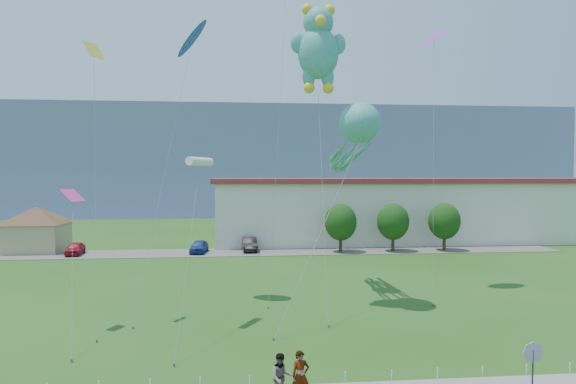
{
  "coord_description": "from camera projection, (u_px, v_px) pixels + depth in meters",
  "views": [
    {
      "loc": [
        -1.48,
        -22.11,
        8.75
      ],
      "look_at": [
        1.52,
        8.0,
        7.69
      ],
      "focal_mm": 32.0,
      "sensor_mm": 36.0,
      "label": 1
    }
  ],
  "objects": [
    {
      "name": "tree_far",
      "position": [
        444.0,
        221.0,
        58.31
      ],
      "size": [
        3.6,
        3.6,
        5.47
      ],
      "color": "#3F2B19",
      "rests_on": "ground"
    },
    {
      "name": "parked_car_red",
      "position": [
        75.0,
        248.0,
        55.24
      ],
      "size": [
        1.87,
        4.04,
        1.34
      ],
      "primitive_type": "imported",
      "rotation": [
        0.0,
        0.0,
        0.07
      ],
      "color": "maroon",
      "rests_on": "parking_strip"
    },
    {
      "name": "stop_sign",
      "position": [
        533.0,
        358.0,
        19.14
      ],
      "size": [
        0.8,
        0.07,
        2.5
      ],
      "color": "slate",
      "rests_on": "ground"
    },
    {
      "name": "small_kite_pink",
      "position": [
        72.0,
        209.0,
        28.29
      ],
      "size": [
        2.22,
        6.12,
        7.97
      ],
      "color": "#DC3094",
      "rests_on": "ground"
    },
    {
      "name": "warehouse",
      "position": [
        443.0,
        209.0,
        68.63
      ],
      "size": [
        61.0,
        15.0,
        8.2
      ],
      "color": "beige",
      "rests_on": "ground"
    },
    {
      "name": "ground",
      "position": [
        272.0,
        374.0,
        22.44
      ],
      "size": [
        160.0,
        160.0,
        0.0
      ],
      "primitive_type": "plane",
      "color": "#244D15",
      "rests_on": "ground"
    },
    {
      "name": "tree_mid",
      "position": [
        393.0,
        222.0,
        57.72
      ],
      "size": [
        3.6,
        3.6,
        5.47
      ],
      "color": "#3F2B19",
      "rests_on": "ground"
    },
    {
      "name": "parked_car_black",
      "position": [
        250.0,
        244.0,
        58.0
      ],
      "size": [
        1.74,
        4.57,
        1.49
      ],
      "primitive_type": "imported",
      "rotation": [
        0.0,
        0.0,
        0.04
      ],
      "color": "black",
      "rests_on": "parking_strip"
    },
    {
      "name": "rope_fence",
      "position": [
        274.0,
        380.0,
        21.14
      ],
      "size": [
        26.05,
        0.05,
        0.5
      ],
      "color": "white",
      "rests_on": "ground"
    },
    {
      "name": "tree_near",
      "position": [
        341.0,
        222.0,
        57.13
      ],
      "size": [
        3.6,
        3.6,
        5.47
      ],
      "color": "#3F2B19",
      "rests_on": "ground"
    },
    {
      "name": "hill_ridge",
      "position": [
        242.0,
        161.0,
        141.34
      ],
      "size": [
        160.0,
        50.0,
        25.0
      ],
      "primitive_type": "cube",
      "color": "slate",
      "rests_on": "ground"
    },
    {
      "name": "pavilion",
      "position": [
        37.0,
        225.0,
        57.75
      ],
      "size": [
        9.2,
        9.2,
        5.0
      ],
      "color": "tan",
      "rests_on": "ground"
    },
    {
      "name": "small_kite_purple",
      "position": [
        434.0,
        43.0,
        39.09
      ],
      "size": [
        3.12,
        6.51,
        19.96
      ],
      "color": "purple",
      "rests_on": "ground"
    },
    {
      "name": "pedestrian_right",
      "position": [
        281.0,
        377.0,
        19.51
      ],
      "size": [
        0.98,
        0.82,
        1.82
      ],
      "primitive_type": "imported",
      "rotation": [
        0.0,
        0.0,
        0.15
      ],
      "color": "gray",
      "rests_on": "sidewalk"
    },
    {
      "name": "small_kite_blue",
      "position": [
        190.0,
        45.0,
        35.23
      ],
      "size": [
        3.75,
        7.58,
        18.8
      ],
      "color": "blue",
      "rests_on": "ground"
    },
    {
      "name": "small_kite_yellow",
      "position": [
        94.0,
        85.0,
        29.65
      ],
      "size": [
        1.76,
        4.9,
        16.47
      ],
      "color": "yellow",
      "rests_on": "ground"
    },
    {
      "name": "small_kite_white",
      "position": [
        200.0,
        163.0,
        29.59
      ],
      "size": [
        1.03,
        7.86,
        9.91
      ],
      "color": "white",
      "rests_on": "ground"
    },
    {
      "name": "parked_car_blue",
      "position": [
        199.0,
        246.0,
        56.66
      ],
      "size": [
        2.11,
        4.23,
        1.38
      ],
      "primitive_type": "imported",
      "rotation": [
        0.0,
        0.0,
        -0.12
      ],
      "color": "navy",
      "rests_on": "parking_strip"
    },
    {
      "name": "pedestrian_left",
      "position": [
        301.0,
        376.0,
        19.59
      ],
      "size": [
        0.74,
        0.54,
        1.89
      ],
      "primitive_type": "imported",
      "rotation": [
        0.0,
        0.0,
        0.14
      ],
      "color": "gray",
      "rests_on": "sidewalk"
    },
    {
      "name": "teddy_bear_kite",
      "position": [
        318.0,
        47.0,
        33.88
      ],
      "size": [
        3.68,
        6.52,
        19.95
      ],
      "color": "teal",
      "rests_on": "ground"
    },
    {
      "name": "octopus_kite",
      "position": [
        355.0,
        137.0,
        35.29
      ],
      "size": [
        7.61,
        13.97,
        13.49
      ],
      "color": "teal",
      "rests_on": "ground"
    },
    {
      "name": "parking_strip",
      "position": [
        251.0,
        252.0,
        57.25
      ],
      "size": [
        70.0,
        6.0,
        0.06
      ],
      "primitive_type": "cube",
      "color": "#59544C",
      "rests_on": "ground"
    }
  ]
}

